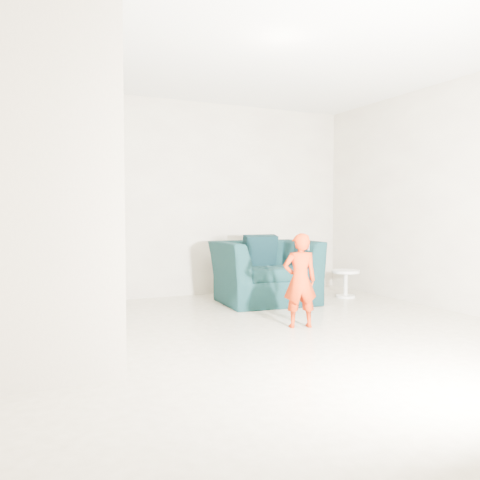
% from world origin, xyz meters
% --- Properties ---
extents(floor, '(5.50, 5.50, 0.00)m').
position_xyz_m(floor, '(0.00, 0.00, 0.00)').
color(floor, gray).
rests_on(floor, ground).
extents(ceiling, '(5.50, 5.50, 0.00)m').
position_xyz_m(ceiling, '(0.00, 0.00, 2.70)').
color(ceiling, silver).
rests_on(ceiling, back_wall).
extents(back_wall, '(5.00, 0.00, 5.00)m').
position_xyz_m(back_wall, '(0.00, 2.75, 1.35)').
color(back_wall, '#A29384').
rests_on(back_wall, floor).
extents(right_wall, '(0.00, 5.50, 5.50)m').
position_xyz_m(right_wall, '(2.50, 0.00, 1.35)').
color(right_wall, '#A29384').
rests_on(right_wall, floor).
extents(armchair, '(1.30, 1.16, 0.80)m').
position_xyz_m(armchair, '(0.79, 1.81, 0.40)').
color(armchair, black).
rests_on(armchair, floor).
extents(toddler, '(0.39, 0.31, 0.95)m').
position_xyz_m(toddler, '(0.44, 0.38, 0.48)').
color(toddler, '#931E04').
rests_on(toddler, floor).
extents(side_table, '(0.37, 0.37, 0.37)m').
position_xyz_m(side_table, '(1.97, 1.69, 0.25)').
color(side_table, silver).
rests_on(side_table, floor).
extents(staircase, '(1.02, 3.03, 3.62)m').
position_xyz_m(staircase, '(-2.00, 0.55, 0.95)').
color(staircase, '#ADA089').
rests_on(staircase, floor).
extents(cushion, '(0.47, 0.22, 0.46)m').
position_xyz_m(cushion, '(0.85, 2.09, 0.64)').
color(cushion, black).
rests_on(cushion, armchair).
extents(throw, '(0.05, 0.48, 0.54)m').
position_xyz_m(throw, '(0.26, 1.76, 0.50)').
color(throw, black).
rests_on(throw, armchair).
extents(phone, '(0.04, 0.05, 0.10)m').
position_xyz_m(phone, '(0.53, 0.38, 0.83)').
color(phone, black).
rests_on(phone, toddler).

